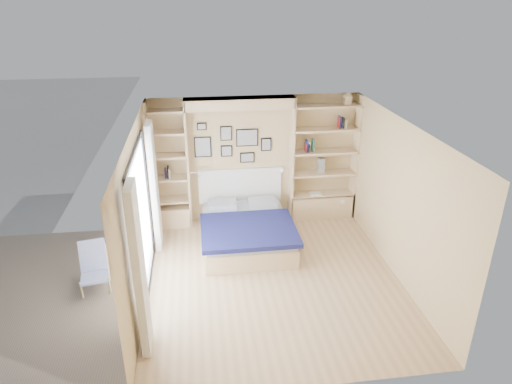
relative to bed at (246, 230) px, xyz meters
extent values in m
plane|color=tan|center=(0.30, -1.18, -0.27)|extent=(4.50, 4.50, 0.00)
plane|color=tan|center=(0.30, 1.07, 0.98)|extent=(4.00, 0.00, 4.00)
plane|color=tan|center=(0.30, -3.43, 0.98)|extent=(4.00, 0.00, 4.00)
plane|color=tan|center=(-1.70, -1.18, 0.98)|extent=(0.00, 4.50, 4.50)
plane|color=tan|center=(2.30, -1.18, 0.98)|extent=(0.00, 4.50, 4.50)
plane|color=white|center=(0.30, -1.18, 2.23)|extent=(4.50, 4.50, 0.00)
cube|color=tan|center=(-1.00, 0.90, 0.98)|extent=(0.04, 0.35, 2.50)
cube|color=tan|center=(1.00, 0.90, 0.98)|extent=(0.04, 0.35, 2.50)
cube|color=tan|center=(0.00, 0.90, 2.13)|extent=(2.00, 0.35, 0.20)
cube|color=tan|center=(2.28, 0.90, 0.98)|extent=(0.04, 0.35, 2.50)
cube|color=tan|center=(-1.68, 0.90, 0.98)|extent=(0.04, 0.35, 2.50)
cube|color=tan|center=(1.65, 0.90, -0.02)|extent=(1.30, 0.35, 0.50)
cube|color=tan|center=(-1.35, 0.90, -0.07)|extent=(0.70, 0.35, 0.40)
cube|color=black|center=(-1.67, -1.18, 1.96)|extent=(0.04, 2.08, 0.06)
cube|color=black|center=(-1.67, -1.18, -0.24)|extent=(0.04, 2.08, 0.06)
cube|color=black|center=(-1.67, -2.20, 0.83)|extent=(0.04, 0.06, 2.20)
cube|color=black|center=(-1.67, -0.16, 0.83)|extent=(0.04, 0.06, 2.20)
cube|color=silver|center=(-1.68, -1.18, 0.85)|extent=(0.01, 2.00, 2.20)
cube|color=white|center=(-1.58, -2.48, 0.88)|extent=(0.10, 0.45, 2.30)
cube|color=white|center=(-1.58, 0.12, 0.88)|extent=(0.10, 0.45, 2.30)
cube|color=tan|center=(1.65, 0.90, 0.23)|extent=(1.30, 0.35, 0.04)
cube|color=tan|center=(1.65, 0.90, 0.68)|extent=(1.30, 0.35, 0.04)
cube|color=tan|center=(1.65, 0.90, 1.13)|extent=(1.30, 0.35, 0.04)
cube|color=tan|center=(1.65, 0.90, 1.58)|extent=(1.30, 0.35, 0.04)
cube|color=tan|center=(1.65, 0.90, 2.03)|extent=(1.30, 0.35, 0.04)
cube|color=tan|center=(-1.35, 0.90, 0.28)|extent=(0.70, 0.35, 0.04)
cube|color=tan|center=(-1.35, 0.90, 0.73)|extent=(0.70, 0.35, 0.04)
cube|color=tan|center=(-1.35, 0.90, 1.18)|extent=(0.70, 0.35, 0.04)
cube|color=tan|center=(-1.35, 0.90, 1.63)|extent=(0.70, 0.35, 0.04)
cube|color=tan|center=(-1.35, 0.90, 2.03)|extent=(0.70, 0.35, 0.04)
cube|color=tan|center=(0.00, -0.01, -0.10)|extent=(1.55, 1.93, 0.34)
cube|color=#9DA1AB|center=(0.00, -0.01, 0.12)|extent=(1.51, 1.89, 0.10)
cube|color=#141645|center=(0.00, -0.34, 0.19)|extent=(1.65, 1.35, 0.08)
cube|color=#9DA1AB|center=(-0.39, 0.65, 0.23)|extent=(0.53, 0.39, 0.12)
cube|color=#9DA1AB|center=(0.39, 0.65, 0.23)|extent=(0.53, 0.39, 0.12)
cube|color=white|center=(0.00, 1.04, 0.45)|extent=(1.65, 0.04, 0.70)
cube|color=black|center=(-0.70, 1.05, 1.28)|extent=(0.32, 0.02, 0.40)
cube|color=gray|center=(-0.70, 1.04, 1.28)|extent=(0.28, 0.01, 0.36)
cube|color=black|center=(-0.25, 1.05, 1.53)|extent=(0.22, 0.02, 0.28)
cube|color=gray|center=(-0.25, 1.04, 1.53)|extent=(0.18, 0.01, 0.24)
cube|color=black|center=(-0.25, 1.05, 1.18)|extent=(0.22, 0.02, 0.22)
cube|color=gray|center=(-0.25, 1.04, 1.18)|extent=(0.18, 0.01, 0.18)
cube|color=black|center=(0.15, 1.05, 1.43)|extent=(0.42, 0.02, 0.34)
cube|color=gray|center=(0.15, 1.04, 1.43)|extent=(0.38, 0.01, 0.30)
cube|color=black|center=(0.15, 1.05, 1.03)|extent=(0.28, 0.02, 0.20)
cube|color=gray|center=(0.15, 1.04, 1.03)|extent=(0.24, 0.01, 0.16)
cube|color=black|center=(0.52, 1.05, 1.28)|extent=(0.20, 0.02, 0.26)
cube|color=gray|center=(0.52, 1.04, 1.28)|extent=(0.16, 0.01, 0.22)
cube|color=black|center=(-0.70, 1.05, 1.68)|extent=(0.18, 0.02, 0.14)
cube|color=gray|center=(-0.70, 1.04, 1.68)|extent=(0.14, 0.01, 0.10)
cylinder|color=silver|center=(-0.86, 0.82, 0.85)|extent=(0.20, 0.02, 0.02)
cone|color=white|center=(-0.76, 0.82, 0.83)|extent=(0.13, 0.12, 0.15)
cylinder|color=silver|center=(0.86, 0.82, 0.85)|extent=(0.20, 0.02, 0.02)
cone|color=white|center=(0.76, 0.82, 0.83)|extent=(0.13, 0.12, 0.15)
cube|color=#AA2730|center=(1.27, 0.89, 1.23)|extent=(0.02, 0.15, 0.16)
cube|color=navy|center=(1.28, 0.89, 1.27)|extent=(0.03, 0.15, 0.23)
cube|color=black|center=(1.32, 0.89, 1.24)|extent=(0.03, 0.15, 0.18)
cube|color=#BFB28C|center=(1.32, 0.89, 1.25)|extent=(0.04, 0.15, 0.20)
cube|color=#26593F|center=(1.41, 0.89, 1.28)|extent=(0.03, 0.15, 0.25)
cube|color=#A51E1E|center=(1.89, 0.89, 1.70)|extent=(0.02, 0.15, 0.20)
cube|color=navy|center=(1.90, 0.89, 1.71)|extent=(0.03, 0.15, 0.23)
cube|color=black|center=(1.96, 0.89, 1.70)|extent=(0.03, 0.15, 0.20)
cube|color=beige|center=(2.01, 0.89, 1.69)|extent=(0.04, 0.15, 0.18)
cube|color=navy|center=(-1.43, 0.89, 0.85)|extent=(0.02, 0.15, 0.19)
cube|color=black|center=(-1.38, 0.89, 0.86)|extent=(0.03, 0.15, 0.23)
cube|color=#C2AC8F|center=(-1.35, 0.89, 0.84)|extent=(0.03, 0.15, 0.18)
cube|color=tan|center=(2.02, 0.89, 2.13)|extent=(0.13, 0.13, 0.15)
cone|color=tan|center=(2.02, 0.89, 2.24)|extent=(0.20, 0.20, 0.08)
cube|color=slate|center=(1.60, 0.89, 0.85)|extent=(0.12, 0.12, 0.30)
cube|color=white|center=(1.50, 0.84, 0.27)|extent=(0.22, 0.16, 0.03)
cube|color=#776557|center=(-3.30, -1.18, -0.27)|extent=(3.20, 4.00, 0.05)
cylinder|color=tan|center=(-2.63, -1.38, -0.09)|extent=(0.05, 0.13, 0.36)
cylinder|color=tan|center=(-2.24, -1.30, -0.09)|extent=(0.05, 0.13, 0.36)
cylinder|color=tan|center=(-2.72, -0.89, 0.00)|extent=(0.09, 0.30, 0.59)
cylinder|color=tan|center=(-2.33, -0.81, 0.00)|extent=(0.09, 0.30, 0.59)
cube|color=#363FAE|center=(-2.47, -1.16, -0.01)|extent=(0.49, 0.56, 0.13)
cube|color=#363FAE|center=(-2.53, -0.82, 0.19)|extent=(0.44, 0.27, 0.48)
camera|label=1|loc=(-0.80, -7.28, 3.99)|focal=32.00mm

